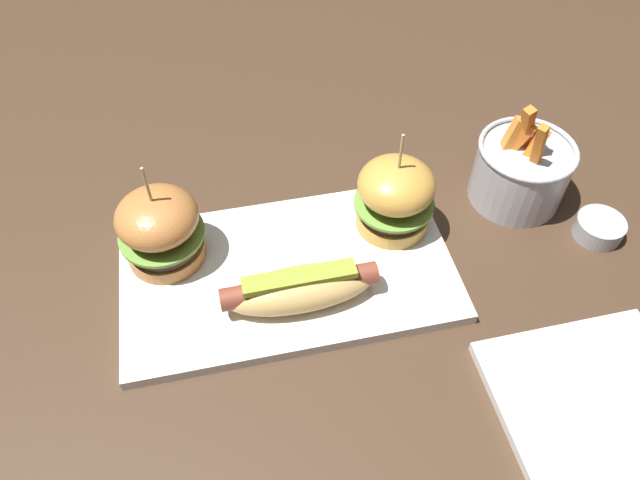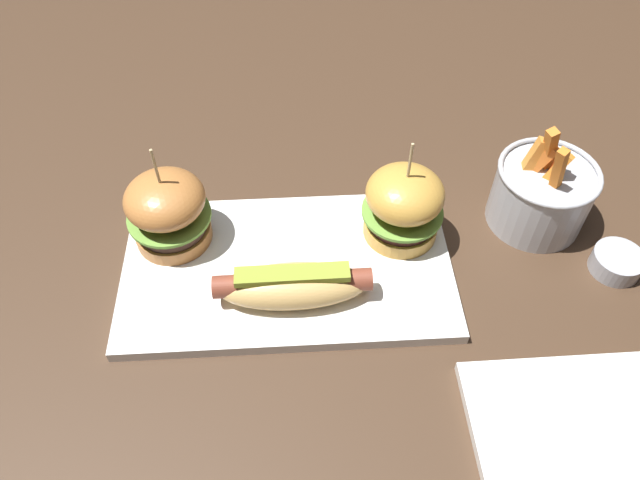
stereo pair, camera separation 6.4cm
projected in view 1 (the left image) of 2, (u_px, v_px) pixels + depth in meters
The scene contains 8 objects.
ground_plane at pixel (288, 276), 0.68m from camera, with size 3.00×3.00×0.00m, color #422D1E.
platter_main at pixel (288, 272), 0.67m from camera, with size 0.37×0.21×0.01m, color white.
hot_dog at pixel (300, 288), 0.62m from camera, with size 0.17×0.06×0.04m.
slider_left at pixel (160, 228), 0.65m from camera, with size 0.09×0.09×0.13m.
slider_right at pixel (395, 196), 0.68m from camera, with size 0.09×0.09×0.13m.
fries_bucket at pixel (521, 171), 0.73m from camera, with size 0.12×0.12×0.13m.
sauce_ramekin at pixel (599, 227), 0.71m from camera, with size 0.06×0.06×0.02m.
side_plate at pixel (600, 412), 0.57m from camera, with size 0.19×0.19×0.01m, color white.
Camera 1 is at (-0.05, -0.41, 0.55)m, focal length 33.72 mm.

